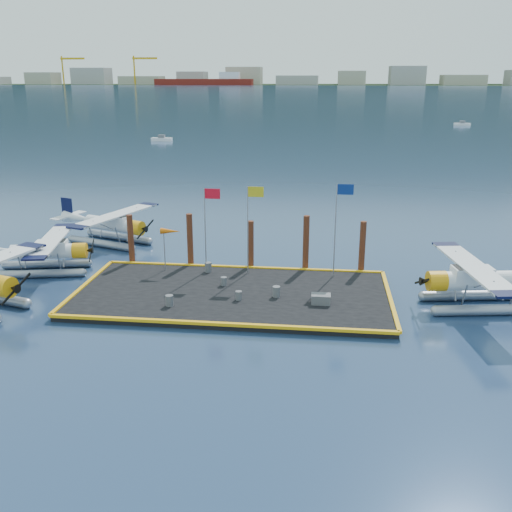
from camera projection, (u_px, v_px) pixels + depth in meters
The scene contains 22 objects.
ground at pixel (233, 298), 36.97m from camera, with size 4000.00×4000.00×0.00m, color navy.
dock at pixel (233, 295), 36.91m from camera, with size 20.00×10.00×0.40m, color black.
dock_bumpers at pixel (233, 291), 36.82m from camera, with size 20.25×10.25×0.18m, color #F1A80E, non-canonical shape.
far_backdrop at pixel (408, 77), 1652.23m from camera, with size 3050.00×2050.00×810.00m.
seaplane_b at pixel (47, 254), 41.26m from camera, with size 8.66×9.43×3.34m.
seaplane_c at pixel (113, 227), 48.27m from camera, with size 9.29×9.88×3.56m.
seaplane_d at pixel (478, 283), 34.95m from camera, with size 9.46×10.38×3.67m.
drum_0 at pixel (224, 281), 37.95m from camera, with size 0.41×0.41×0.57m, color #525257.
drum_1 at pixel (239, 296), 35.48m from camera, with size 0.41×0.41×0.57m, color #525257.
drum_2 at pixel (276, 292), 35.96m from camera, with size 0.49×0.49×0.69m, color #525257.
drum_3 at pixel (169, 301), 34.54m from camera, with size 0.48×0.48×0.68m, color #525257.
drum_5 at pixel (208, 267), 40.55m from camera, with size 0.49×0.49×0.69m, color #525257.
crate at pixel (321, 299), 34.91m from camera, with size 1.18×0.79×0.59m, color #525257.
flagpole_red at pixel (208, 217), 39.49m from camera, with size 1.14×0.08×6.00m.
flagpole_yellow at pixel (251, 217), 39.12m from camera, with size 1.14×0.08×6.20m.
flagpole_blue at pixel (339, 217), 38.40m from camera, with size 1.14×0.08×6.50m.
windsock at pixel (170, 232), 40.15m from camera, with size 1.40×0.44×3.12m.
piling_0 at pixel (131, 241), 42.42m from camera, with size 0.44×0.44×4.00m, color #482114.
piling_1 at pixel (190, 242), 41.89m from camera, with size 0.44×0.44×4.20m, color #482114.
piling_2 at pixel (251, 246), 41.45m from camera, with size 0.44×0.44×3.80m, color #482114.
piling_3 at pixel (306, 245), 40.93m from camera, with size 0.44×0.44×4.30m, color #482114.
piling_4 at pixel (362, 249), 40.53m from camera, with size 0.44×0.44×4.00m, color #482114.
Camera 1 is at (5.53, -34.00, 13.76)m, focal length 40.00 mm.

